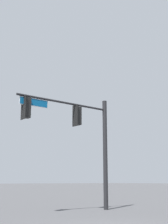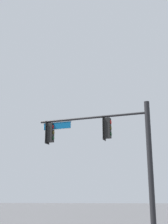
% 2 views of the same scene
% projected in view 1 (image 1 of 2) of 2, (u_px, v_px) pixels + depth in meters
% --- Properties ---
extents(signal_pole_near, '(6.36, 0.67, 6.80)m').
position_uv_depth(signal_pole_near, '(83.00, 134.00, 18.77)').
color(signal_pole_near, black).
rests_on(signal_pole_near, ground_plane).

